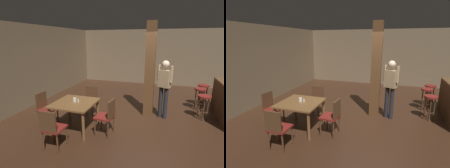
# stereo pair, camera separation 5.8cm
# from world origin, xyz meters

# --- Properties ---
(ground_plane) EXTENTS (10.80, 10.80, 0.00)m
(ground_plane) POSITION_xyz_m (0.00, 0.00, 0.00)
(ground_plane) COLOR #382114
(wall_back) EXTENTS (8.00, 0.10, 2.80)m
(wall_back) POSITION_xyz_m (0.00, 4.50, 1.40)
(wall_back) COLOR #756047
(wall_back) RESTS_ON ground_plane
(wall_left) EXTENTS (0.10, 9.00, 2.80)m
(wall_left) POSITION_xyz_m (-4.00, 0.00, 1.40)
(wall_left) COLOR #756047
(wall_left) RESTS_ON ground_plane
(pillar) EXTENTS (0.28, 0.28, 2.80)m
(pillar) POSITION_xyz_m (0.04, 0.41, 1.40)
(pillar) COLOR brown
(pillar) RESTS_ON ground_plane
(dining_table) EXTENTS (1.03, 1.03, 0.73)m
(dining_table) POSITION_xyz_m (-1.67, -1.08, 0.63)
(dining_table) COLOR brown
(dining_table) RESTS_ON ground_plane
(chair_west) EXTENTS (0.44, 0.44, 0.89)m
(chair_west) POSITION_xyz_m (-2.58, -1.10, 0.51)
(chair_west) COLOR maroon
(chair_west) RESTS_ON ground_plane
(chair_east) EXTENTS (0.46, 0.46, 0.89)m
(chair_east) POSITION_xyz_m (-0.79, -1.10, 0.51)
(chair_east) COLOR maroon
(chair_east) RESTS_ON ground_plane
(chair_north) EXTENTS (0.42, 0.42, 0.89)m
(chair_north) POSITION_xyz_m (-1.67, -0.17, 0.51)
(chair_north) COLOR maroon
(chair_north) RESTS_ON ground_plane
(chair_south) EXTENTS (0.42, 0.42, 0.89)m
(chair_south) POSITION_xyz_m (-1.69, -2.03, 0.51)
(chair_south) COLOR maroon
(chair_south) RESTS_ON ground_plane
(napkin_cup) EXTENTS (0.08, 0.08, 0.10)m
(napkin_cup) POSITION_xyz_m (-1.69, -1.05, 0.79)
(napkin_cup) COLOR silver
(napkin_cup) RESTS_ON dining_table
(salt_shaker) EXTENTS (0.03, 0.03, 0.08)m
(salt_shaker) POSITION_xyz_m (-1.59, -1.06, 0.78)
(salt_shaker) COLOR silver
(salt_shaker) RESTS_ON dining_table
(standing_person) EXTENTS (0.45, 0.33, 1.72)m
(standing_person) POSITION_xyz_m (0.48, 0.30, 1.00)
(standing_person) COLOR tan
(standing_person) RESTS_ON ground_plane
(bar_stool_near) EXTENTS (0.37, 0.37, 0.73)m
(bar_stool_near) POSITION_xyz_m (1.61, 0.54, 0.55)
(bar_stool_near) COLOR maroon
(bar_stool_near) RESTS_ON ground_plane
(bar_stool_mid) EXTENTS (0.36, 0.36, 0.75)m
(bar_stool_mid) POSITION_xyz_m (1.61, 1.25, 0.57)
(bar_stool_mid) COLOR maroon
(bar_stool_mid) RESTS_ON ground_plane
(bar_stool_far) EXTENTS (0.36, 0.36, 0.78)m
(bar_stool_far) POSITION_xyz_m (1.77, 1.67, 0.59)
(bar_stool_far) COLOR maroon
(bar_stool_far) RESTS_ON ground_plane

